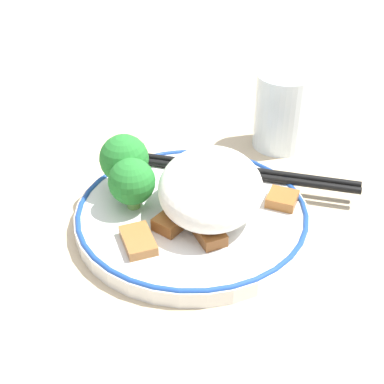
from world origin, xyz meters
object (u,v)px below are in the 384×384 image
plate (192,215)px  chopsticks (241,172)px  drinking_glass (282,111)px  broccoli_back_left (124,160)px  broccoli_back_center (131,184)px

plate → chopsticks: 0.08m
plate → drinking_glass: bearing=150.8°
broccoli_back_left → drinking_glass: bearing=129.5°
broccoli_back_left → broccoli_back_center: size_ratio=1.16×
plate → chopsticks: size_ratio=0.91×
broccoli_back_center → drinking_glass: (-0.16, 0.14, 0.00)m
chopsticks → drinking_glass: bearing=154.8°
broccoli_back_left → plate: bearing=66.8°
chopsticks → drinking_glass: drinking_glass is taller
broccoli_back_center → drinking_glass: 0.21m
plate → broccoli_back_left: bearing=-113.2°
broccoli_back_center → chopsticks: 0.12m
drinking_glass → broccoli_back_left: bearing=-50.5°
plate → broccoli_back_left: (-0.03, -0.07, 0.04)m
broccoli_back_left → broccoli_back_center: (0.03, 0.01, -0.01)m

